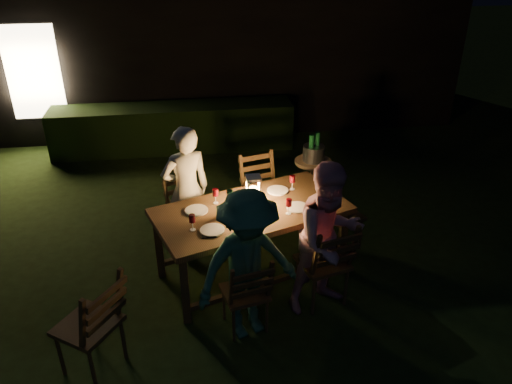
{
  "coord_description": "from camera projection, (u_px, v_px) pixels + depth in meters",
  "views": [
    {
      "loc": [
        -0.21,
        -4.72,
        3.57
      ],
      "look_at": [
        0.48,
        0.17,
        0.92
      ],
      "focal_mm": 35.0,
      "sensor_mm": 36.0,
      "label": 1
    }
  ],
  "objects": [
    {
      "name": "wineglass_b",
      "position": [
        192.0,
        222.0,
        4.98
      ],
      "size": [
        0.06,
        0.06,
        0.18
      ],
      "primitive_type": null,
      "color": "#59070F",
      "rests_on": "dining_table"
    },
    {
      "name": "chair_end",
      "position": [
        340.0,
        226.0,
        6.16
      ],
      "size": [
        0.58,
        0.56,
        0.96
      ],
      "rotation": [
        0.0,
        0.0,
        -1.23
      ],
      "color": "#442B16",
      "rests_on": "ground"
    },
    {
      "name": "wineglass_d",
      "position": [
        292.0,
        183.0,
        5.75
      ],
      "size": [
        0.06,
        0.06,
        0.18
      ],
      "primitive_type": null,
      "color": "#59070F",
      "rests_on": "dining_table"
    },
    {
      "name": "ice_bucket",
      "position": [
        314.0,
        153.0,
        6.87
      ],
      "size": [
        0.3,
        0.3,
        0.22
      ],
      "primitive_type": "cylinder",
      "color": "#A5A8AD",
      "rests_on": "side_table"
    },
    {
      "name": "plate_far_left",
      "position": [
        197.0,
        210.0,
        5.35
      ],
      "size": [
        0.25,
        0.25,
        0.01
      ],
      "primitive_type": "cylinder",
      "color": "white",
      "rests_on": "dining_table"
    },
    {
      "name": "chair_far_right",
      "position": [
        263.0,
        208.0,
        6.49
      ],
      "size": [
        0.59,
        0.61,
        1.06
      ],
      "rotation": [
        0.0,
        0.0,
        3.4
      ],
      "color": "#442B16",
      "rests_on": "ground"
    },
    {
      "name": "person_opp_right",
      "position": [
        329.0,
        239.0,
        4.96
      ],
      "size": [
        0.95,
        0.84,
        1.63
      ],
      "primitive_type": "imported",
      "rotation": [
        0.0,
        0.0,
        0.33
      ],
      "color": "#D08FA2",
      "rests_on": "ground"
    },
    {
      "name": "chair_near_right",
      "position": [
        323.0,
        276.0,
        5.23
      ],
      "size": [
        0.59,
        0.61,
        1.06
      ],
      "rotation": [
        0.0,
        0.0,
        0.27
      ],
      "color": "#442B16",
      "rests_on": "ground"
    },
    {
      "name": "chair_spare",
      "position": [
        93.0,
        340.0,
        4.41
      ],
      "size": [
        0.7,
        0.69,
        1.08
      ],
      "rotation": [
        0.0,
        0.0,
        0.97
      ],
      "color": "#442B16",
      "rests_on": "ground"
    },
    {
      "name": "wineglass_e",
      "position": [
        256.0,
        216.0,
        5.08
      ],
      "size": [
        0.06,
        0.06,
        0.18
      ],
      "primitive_type": null,
      "color": "silver",
      "rests_on": "dining_table"
    },
    {
      "name": "chair_near_left",
      "position": [
        246.0,
        305.0,
        4.89
      ],
      "size": [
        0.5,
        0.52,
        0.93
      ],
      "rotation": [
        0.0,
        0.0,
        0.22
      ],
      "color": "#442B16",
      "rests_on": "ground"
    },
    {
      "name": "bottle_bucket_b",
      "position": [
        317.0,
        149.0,
        6.88
      ],
      "size": [
        0.07,
        0.07,
        0.32
      ],
      "primitive_type": "cylinder",
      "color": "#0F471E",
      "rests_on": "side_table"
    },
    {
      "name": "side_table",
      "position": [
        313.0,
        166.0,
        6.96
      ],
      "size": [
        0.51,
        0.51,
        0.69
      ],
      "color": "olive",
      "rests_on": "ground"
    },
    {
      "name": "napkin_right",
      "position": [
        309.0,
        209.0,
        5.38
      ],
      "size": [
        0.18,
        0.14,
        0.01
      ],
      "primitive_type": "cube",
      "color": "red",
      "rests_on": "dining_table"
    },
    {
      "name": "bottle_table",
      "position": [
        230.0,
        202.0,
        5.24
      ],
      "size": [
        0.07,
        0.07,
        0.28
      ],
      "primitive_type": "cylinder",
      "color": "#0F471E",
      "rests_on": "dining_table"
    },
    {
      "name": "plate_near_right",
      "position": [
        298.0,
        207.0,
        5.41
      ],
      "size": [
        0.25,
        0.25,
        0.01
      ],
      "primitive_type": "cylinder",
      "color": "white",
      "rests_on": "dining_table"
    },
    {
      "name": "napkin_left",
      "position": [
        252.0,
        225.0,
        5.09
      ],
      "size": [
        0.18,
        0.14,
        0.01
      ],
      "primitive_type": "cube",
      "color": "red",
      "rests_on": "dining_table"
    },
    {
      "name": "phone",
      "position": [
        209.0,
        236.0,
        4.92
      ],
      "size": [
        0.14,
        0.07,
        0.01
      ],
      "primitive_type": "cube",
      "color": "black",
      "rests_on": "dining_table"
    },
    {
      "name": "person_house_side",
      "position": [
        186.0,
        190.0,
        5.89
      ],
      "size": [
        0.68,
        0.56,
        1.61
      ],
      "primitive_type": "imported",
      "rotation": [
        0.0,
        0.0,
        3.47
      ],
      "color": "white",
      "rests_on": "ground"
    },
    {
      "name": "plate_near_left",
      "position": [
        212.0,
        230.0,
        5.0
      ],
      "size": [
        0.25,
        0.25,
        0.01
      ],
      "primitive_type": "cylinder",
      "color": "white",
      "rests_on": "dining_table"
    },
    {
      "name": "bottle_bucket_a",
      "position": [
        311.0,
        151.0,
        6.8
      ],
      "size": [
        0.07,
        0.07,
        0.32
      ],
      "primitive_type": "cylinder",
      "color": "#0F471E",
      "rests_on": "side_table"
    },
    {
      "name": "lantern",
      "position": [
        253.0,
        193.0,
        5.39
      ],
      "size": [
        0.16,
        0.16,
        0.35
      ],
      "color": "white",
      "rests_on": "dining_table"
    },
    {
      "name": "plate_far_right",
      "position": [
        278.0,
        190.0,
        5.75
      ],
      "size": [
        0.25,
        0.25,
        0.01
      ],
      "primitive_type": "cylinder",
      "color": "white",
      "rests_on": "dining_table"
    },
    {
      "name": "wineglass_a",
      "position": [
        216.0,
        196.0,
        5.46
      ],
      "size": [
        0.06,
        0.06,
        0.18
      ],
      "primitive_type": null,
      "color": "#59070F",
      "rests_on": "dining_table"
    },
    {
      "name": "wineglass_c",
      "position": [
        289.0,
        206.0,
        5.26
      ],
      "size": [
        0.06,
        0.06,
        0.18
      ],
      "primitive_type": null,
      "color": "#59070F",
      "rests_on": "dining_table"
    },
    {
      "name": "chair_far_left",
      "position": [
        190.0,
        229.0,
        6.09
      ],
      "size": [
        0.59,
        0.6,
        0.96
      ],
      "rotation": [
        0.0,
        0.0,
        3.6
      ],
      "color": "#442B16",
      "rests_on": "ground"
    },
    {
      "name": "person_opp_left",
      "position": [
        248.0,
        266.0,
        4.62
      ],
      "size": [
        1.14,
        0.88,
        1.56
      ],
      "primitive_type": "imported",
      "rotation": [
        0.0,
        0.0,
        0.33
      ],
      "color": "#397354",
      "rests_on": "ground"
    },
    {
      "name": "garden_envelope",
      "position": [
        193.0,
        33.0,
        10.46
      ],
      "size": [
        40.0,
        40.0,
        3.2
      ],
      "color": "black",
      "rests_on": "ground"
    },
    {
      "name": "dining_table",
      "position": [
        251.0,
        215.0,
        5.44
      ],
      "size": [
        2.29,
        1.65,
        0.86
      ],
      "rotation": [
        0.0,
        0.0,
        0.33
      ],
      "color": "#442B16",
      "rests_on": "ground"
    }
  ]
}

